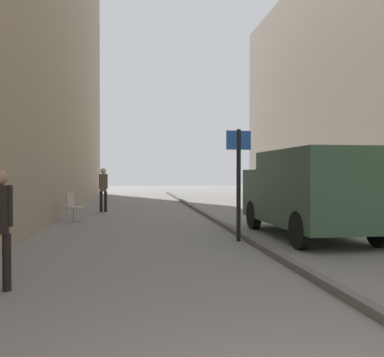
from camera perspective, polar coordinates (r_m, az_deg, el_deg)
The scene contains 7 objects.
ground_plane at distance 13.95m, azimuth -3.32°, elevation -5.80°, with size 80.00×80.00×0.00m, color gray.
kerb_strip at distance 14.15m, azimuth 3.10°, elevation -5.47°, with size 0.16×40.00×0.12m, color #615F5B.
pedestrian_main_foreground at distance 6.36m, azimuth -24.00°, elevation -5.14°, with size 0.32×0.21×1.64m.
pedestrian_mid_block at distance 17.88m, azimuth -11.62°, elevation -1.06°, with size 0.35×0.23×1.79m.
delivery_van at distance 11.07m, azimuth 15.16°, elevation -1.52°, with size 2.06×4.88×2.13m.
street_sign_post at distance 10.08m, azimuth 6.17°, elevation 0.48°, with size 0.60×0.11×2.60m.
cafe_chair_near_window at distance 14.65m, azimuth -15.39°, elevation -3.37°, with size 0.57×0.57×0.94m.
Camera 1 is at (-1.07, -1.81, 1.59)m, focal length 40.44 mm.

